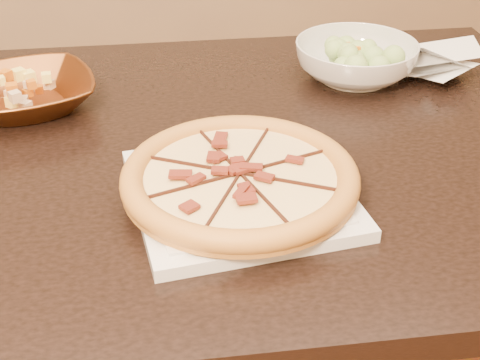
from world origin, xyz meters
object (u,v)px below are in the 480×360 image
(pizza, at_px, (240,177))
(bronze_bowl, at_px, (28,94))
(plate, at_px, (240,192))
(salad_bowl, at_px, (356,61))
(dining_table, at_px, (175,202))

(pizza, height_order, bronze_bowl, bronze_bowl)
(plate, bearing_deg, salad_bowl, 50.97)
(dining_table, height_order, salad_bowl, salad_bowl)
(dining_table, distance_m, bronze_bowl, 0.31)
(plate, xyz_separation_m, bronze_bowl, (-0.29, 0.33, 0.02))
(plate, distance_m, bronze_bowl, 0.44)
(plate, xyz_separation_m, salad_bowl, (0.28, 0.35, 0.02))
(dining_table, xyz_separation_m, bronze_bowl, (-0.22, 0.17, 0.13))
(dining_table, height_order, bronze_bowl, bronze_bowl)
(pizza, height_order, salad_bowl, salad_bowl)
(bronze_bowl, bearing_deg, plate, -48.65)
(dining_table, bearing_deg, salad_bowl, 27.06)
(plate, relative_size, bronze_bowl, 1.36)
(dining_table, relative_size, plate, 4.71)
(plate, bearing_deg, pizza, -172.70)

